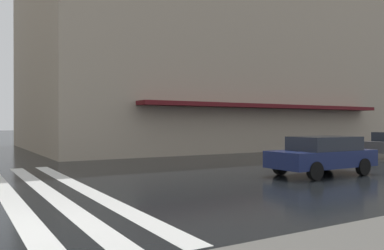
% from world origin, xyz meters
% --- Properties ---
extents(ground_plane, '(220.00, 220.00, 0.00)m').
position_xyz_m(ground_plane, '(0.00, 0.00, 0.00)').
color(ground_plane, black).
extents(haussmann_block_corner, '(18.74, 27.12, 22.10)m').
position_xyz_m(haussmann_block_corner, '(21.26, -17.16, 10.82)').
color(haussmann_block_corner, tan).
rests_on(haussmann_block_corner, ground_plane).
extents(car_navy, '(1.85, 4.10, 1.41)m').
position_xyz_m(car_navy, '(2.50, -10.84, 0.76)').
color(car_navy, navy).
rests_on(car_navy, ground_plane).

